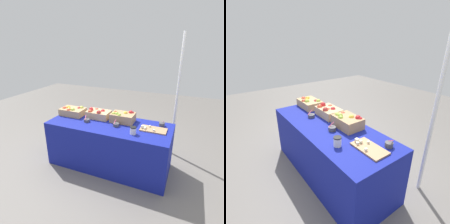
{
  "view_description": "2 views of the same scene",
  "coord_description": "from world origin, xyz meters",
  "views": [
    {
      "loc": [
        1.08,
        -2.44,
        1.93
      ],
      "look_at": [
        0.07,
        -0.05,
        0.96
      ],
      "focal_mm": 30.29,
      "sensor_mm": 36.0,
      "label": 1
    },
    {
      "loc": [
        1.74,
        -1.12,
        1.79
      ],
      "look_at": [
        0.12,
        0.05,
        0.95
      ],
      "focal_mm": 29.15,
      "sensor_mm": 36.0,
      "label": 2
    }
  ],
  "objects": [
    {
      "name": "apple_crate_left",
      "position": [
        -0.73,
        0.1,
        0.81
      ],
      "size": [
        0.41,
        0.27,
        0.15
      ],
      "color": "tan",
      "rests_on": "table"
    },
    {
      "name": "table",
      "position": [
        0.0,
        0.0,
        0.37
      ],
      "size": [
        1.9,
        0.76,
        0.74
      ],
      "primitive_type": "cube",
      "color": "navy",
      "rests_on": "ground_plane"
    },
    {
      "name": "sample_bowl_near",
      "position": [
        -0.36,
        -0.07,
        0.76
      ],
      "size": [
        0.09,
        0.1,
        0.1
      ],
      "color": "#4C4C51",
      "rests_on": "table"
    },
    {
      "name": "coffee_cup",
      "position": [
        0.44,
        -0.19,
        0.79
      ],
      "size": [
        0.08,
        0.08,
        0.1
      ],
      "color": "silver",
      "rests_on": "table"
    },
    {
      "name": "apple_crate_right",
      "position": [
        0.16,
        0.16,
        0.82
      ],
      "size": [
        0.36,
        0.26,
        0.17
      ],
      "color": "tan",
      "rests_on": "table"
    },
    {
      "name": "tent_pole",
      "position": [
        0.9,
        0.75,
        1.04
      ],
      "size": [
        0.04,
        0.04,
        2.08
      ],
      "primitive_type": "cylinder",
      "color": "white",
      "rests_on": "ground_plane"
    },
    {
      "name": "ground_plane",
      "position": [
        0.0,
        0.0,
        0.0
      ],
      "size": [
        10.0,
        10.0,
        0.0
      ],
      "primitive_type": "plane",
      "color": "slate"
    },
    {
      "name": "sample_bowl_far",
      "position": [
        0.76,
        0.22,
        0.77
      ],
      "size": [
        0.09,
        0.11,
        0.11
      ],
      "color": "#4C4C51",
      "rests_on": "table"
    },
    {
      "name": "apple_crate_middle",
      "position": [
        -0.27,
        0.15,
        0.81
      ],
      "size": [
        0.37,
        0.25,
        0.17
      ],
      "color": "tan",
      "rests_on": "table"
    },
    {
      "name": "sample_bowl_mid",
      "position": [
        0.13,
        -0.05,
        0.77
      ],
      "size": [
        0.09,
        0.09,
        0.1
      ],
      "color": "#4C4C51",
      "rests_on": "table"
    },
    {
      "name": "cutting_board_front",
      "position": [
        0.67,
        0.03,
        0.75
      ],
      "size": [
        0.37,
        0.21,
        0.06
      ],
      "color": "tan",
      "rests_on": "table"
    }
  ]
}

